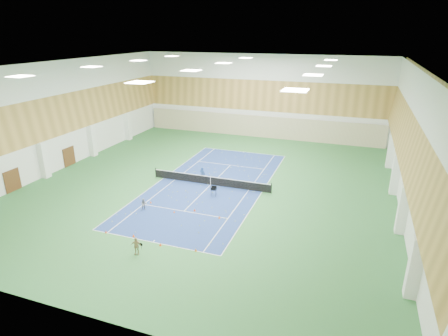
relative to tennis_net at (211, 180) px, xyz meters
The scene contains 22 objects.
ground 0.55m from the tennis_net, ahead, with size 40.00×40.00×0.00m, color #2D6A34.
room_shell 5.45m from the tennis_net, ahead, with size 36.00×40.00×12.00m, color white, non-canonical shape.
wood_cladding 7.45m from the tennis_net, ahead, with size 36.00×40.00×8.00m, color #BA8E45, non-canonical shape.
ceiling_light_grid 11.37m from the tennis_net, ahead, with size 21.40×25.40×0.06m, color white, non-canonical shape.
court_surface 0.55m from the tennis_net, ahead, with size 10.97×23.77×0.01m, color navy.
tennis_balls_scatter 0.50m from the tennis_net, ahead, with size 10.57×22.77×0.07m, color #BEDB25, non-canonical shape.
tennis_net is the anchor object (origin of this frame).
back_curtain 19.78m from the tennis_net, 90.00° to the left, with size 35.40×0.16×3.20m, color #C6B793.
door_left_a 19.63m from the tennis_net, 155.94° to the right, with size 0.08×1.80×2.20m, color #593319.
door_left_b 17.93m from the tennis_net, behind, with size 0.08×1.80×2.20m, color #593319.
coach 1.33m from the tennis_net, 152.61° to the left, with size 0.60×0.39×1.64m, color navy.
child_court 8.12m from the tennis_net, 115.11° to the right, with size 0.53×0.42×1.10m, color gray.
child_apron 13.66m from the tennis_net, 91.17° to the right, with size 0.79×0.33×1.34m, color tan.
ball_cart 2.71m from the tennis_net, 61.65° to the right, with size 0.54×0.54×0.94m, color black, non-canonical shape.
cone_svc_a 6.95m from the tennis_net, 121.41° to the right, with size 0.20×0.20×0.22m, color #EC5B0C.
cone_svc_b 6.98m from the tennis_net, 95.84° to the right, with size 0.17×0.17×0.19m, color #F1540C.
cone_svc_c 6.12m from the tennis_net, 81.84° to the right, with size 0.23×0.23×0.25m, color #E5460C.
cone_svc_d 7.44m from the tennis_net, 62.65° to the right, with size 0.21×0.21×0.23m, color orange.
cone_base_a 12.62m from the tennis_net, 109.44° to the right, with size 0.19×0.19×0.21m, color #E53B0C.
cone_base_b 11.85m from the tennis_net, 98.70° to the right, with size 0.21×0.21×0.24m, color #FF5A0D.
cone_base_c 12.13m from the tennis_net, 86.33° to the right, with size 0.20×0.20×0.22m, color #FF4B0D.
cone_base_d 12.41m from the tennis_net, 73.36° to the right, with size 0.20×0.20×0.22m, color orange.
Camera 1 is at (13.35, -33.22, 15.06)m, focal length 30.00 mm.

